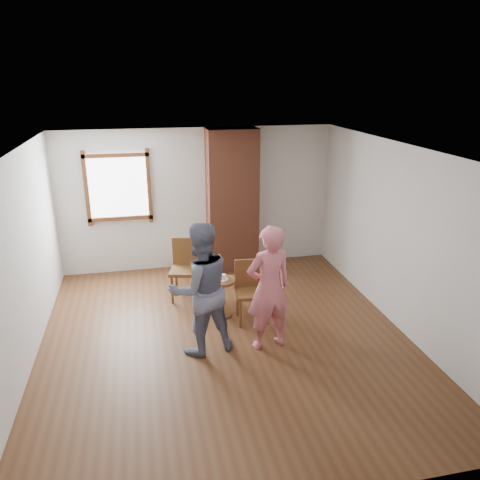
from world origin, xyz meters
name	(u,v)px	position (x,y,z in m)	size (l,w,h in m)	color
ground	(226,338)	(0.00, 0.00, 0.00)	(5.50, 5.50, 0.00)	brown
room_shell	(212,202)	(-0.06, 0.61, 1.81)	(5.04, 5.52, 2.62)	silver
brick_chimney	(232,201)	(0.60, 2.50, 1.30)	(0.90, 0.50, 2.60)	brown
stoneware_crock	(182,261)	(-0.36, 2.40, 0.24)	(0.37, 0.37, 0.48)	tan
dark_pot	(187,272)	(-0.30, 2.25, 0.08)	(0.15, 0.15, 0.15)	black
dining_chair_left	(186,265)	(-0.39, 1.44, 0.55)	(0.56, 0.56, 0.98)	brown
dining_chair_right	(250,287)	(0.46, 0.48, 0.51)	(0.46, 0.46, 0.91)	brown
side_table	(222,291)	(0.07, 0.66, 0.40)	(0.40, 0.40, 0.60)	brown
cake_plate	(222,279)	(0.07, 0.66, 0.60)	(0.18, 0.18, 0.01)	white
cake_slice	(223,277)	(0.08, 0.66, 0.64)	(0.08, 0.07, 0.06)	white
man	(200,289)	(-0.36, -0.21, 0.89)	(0.86, 0.67, 1.78)	#16183E
person_pink	(269,288)	(0.52, -0.30, 0.86)	(0.62, 0.41, 1.71)	#DF6F7D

